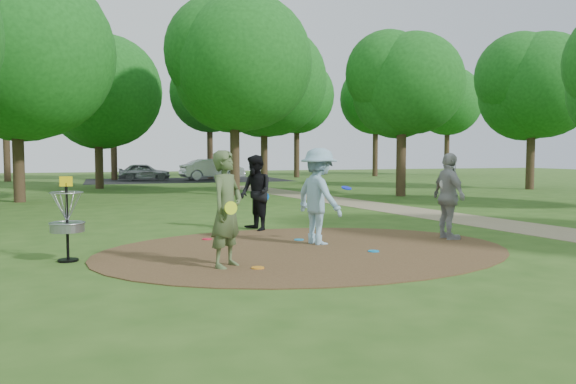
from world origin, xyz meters
name	(u,v)px	position (x,y,z in m)	size (l,w,h in m)	color
ground	(307,250)	(0.00, 0.00, 0.00)	(100.00, 100.00, 0.00)	#2D5119
dirt_clearing	(307,250)	(0.00, 0.00, 0.01)	(8.40, 8.40, 0.02)	#47301C
footpath	(505,225)	(6.50, 2.00, 0.01)	(2.00, 40.00, 0.01)	#8C7A5B
parking_lot	(188,180)	(2.00, 30.00, 0.00)	(14.00, 8.00, 0.01)	black
player_observer_with_disc	(227,209)	(-1.89, -1.16, 1.00)	(0.86, 0.86, 2.01)	#495B35
player_throwing_with_disc	(319,197)	(0.50, 0.61, 1.03)	(1.33, 1.50, 2.06)	#86AFC8
player_walking_with_disc	(256,193)	(-0.22, 3.11, 0.96)	(0.91, 1.06, 1.91)	black
player_waiting_with_disc	(449,196)	(3.53, 0.31, 0.98)	(0.54, 1.17, 1.96)	#9A9A9D
disc_ground_cyan	(299,240)	(0.26, 1.19, 0.03)	(0.22, 0.22, 0.02)	#177FB9
disc_ground_blue	(373,251)	(1.16, -0.64, 0.03)	(0.22, 0.22, 0.02)	#0C8AD7
disc_ground_red	(207,239)	(-1.68, 1.94, 0.03)	(0.22, 0.22, 0.02)	red
car_left	(144,172)	(-1.00, 30.50, 0.61)	(1.45, 3.60, 1.23)	#9A9DA1
car_right	(212,169)	(3.79, 29.98, 0.76)	(1.60, 4.60, 1.52)	#B0B4B8
disc_ground_orange	(258,268)	(-1.43, -1.47, 0.03)	(0.22, 0.22, 0.02)	orange
disc_golf_basket	(67,213)	(-4.50, 0.30, 0.87)	(0.63, 0.63, 1.54)	black
tree_ring	(261,60)	(1.85, 9.90, 5.40)	(37.35, 46.36, 9.80)	#332316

